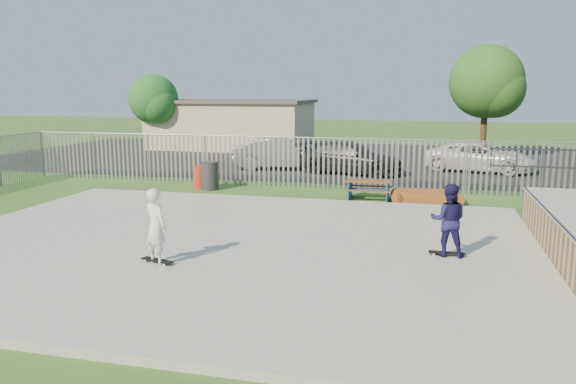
% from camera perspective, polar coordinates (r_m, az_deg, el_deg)
% --- Properties ---
extents(ground, '(120.00, 120.00, 0.00)m').
position_cam_1_polar(ground, '(14.02, -6.43, -5.66)').
color(ground, '#3A5E20').
rests_on(ground, ground).
extents(concrete_slab, '(15.00, 12.00, 0.15)m').
position_cam_1_polar(concrete_slab, '(14.00, -6.43, -5.36)').
color(concrete_slab, gray).
rests_on(concrete_slab, ground).
extents(fence, '(26.04, 16.02, 2.00)m').
position_cam_1_polar(fence, '(17.83, 1.68, 1.15)').
color(fence, gray).
rests_on(fence, ground).
extents(picnic_table, '(1.63, 1.36, 0.67)m').
position_cam_1_polar(picnic_table, '(20.22, 8.19, 0.25)').
color(picnic_table, brown).
rests_on(picnic_table, ground).
extents(funbox, '(2.09, 1.19, 0.40)m').
position_cam_1_polar(funbox, '(19.95, 13.89, -0.50)').
color(funbox, brown).
rests_on(funbox, ground).
extents(trash_bin_red, '(0.54, 0.54, 0.90)m').
position_cam_1_polar(trash_bin_red, '(22.39, -8.91, 1.48)').
color(trash_bin_red, '#A22A18').
rests_on(trash_bin_red, ground).
extents(trash_bin_grey, '(0.66, 0.66, 1.10)m').
position_cam_1_polar(trash_bin_grey, '(22.07, -7.93, 1.65)').
color(trash_bin_grey, '#2A2A2C').
rests_on(trash_bin_grey, ground).
extents(parking_lot, '(40.00, 18.00, 0.02)m').
position_cam_1_polar(parking_lot, '(32.20, 5.45, 3.45)').
color(parking_lot, black).
rests_on(parking_lot, ground).
extents(car_silver, '(4.85, 2.35, 1.53)m').
position_cam_1_polar(car_silver, '(27.40, -0.64, 3.93)').
color(car_silver, '#B3B3B8').
rests_on(car_silver, parking_lot).
extents(car_dark, '(5.21, 2.88, 1.43)m').
position_cam_1_polar(car_dark, '(26.15, 6.36, 3.44)').
color(car_dark, black).
rests_on(car_dark, parking_lot).
extents(car_white, '(5.36, 3.34, 1.38)m').
position_cam_1_polar(car_white, '(28.12, 18.92, 3.38)').
color(car_white, white).
rests_on(car_white, parking_lot).
extents(building, '(10.40, 6.40, 3.20)m').
position_cam_1_polar(building, '(37.90, -5.70, 6.91)').
color(building, beige).
rests_on(building, ground).
extents(tree_left, '(3.14, 3.14, 4.84)m').
position_cam_1_polar(tree_left, '(37.04, -13.51, 9.15)').
color(tree_left, '#44311B').
rests_on(tree_left, ground).
extents(tree_mid, '(4.13, 4.13, 6.37)m').
position_cam_1_polar(tree_mid, '(34.08, 19.51, 10.51)').
color(tree_mid, '#45321B').
rests_on(tree_mid, ground).
extents(skateboard_a, '(0.80, 0.21, 0.08)m').
position_cam_1_polar(skateboard_a, '(13.28, 15.81, -6.07)').
color(skateboard_a, black).
rests_on(skateboard_a, concrete_slab).
extents(skateboard_b, '(0.82, 0.42, 0.08)m').
position_cam_1_polar(skateboard_b, '(12.57, -13.14, -6.88)').
color(skateboard_b, black).
rests_on(skateboard_b, concrete_slab).
extents(skater_navy, '(0.81, 0.63, 1.65)m').
position_cam_1_polar(skater_navy, '(13.08, 15.98, -2.76)').
color(skater_navy, '#171544').
rests_on(skater_navy, concrete_slab).
extents(skater_white, '(0.71, 0.62, 1.65)m').
position_cam_1_polar(skater_white, '(12.36, -13.29, -3.39)').
color(skater_white, white).
rests_on(skater_white, concrete_slab).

